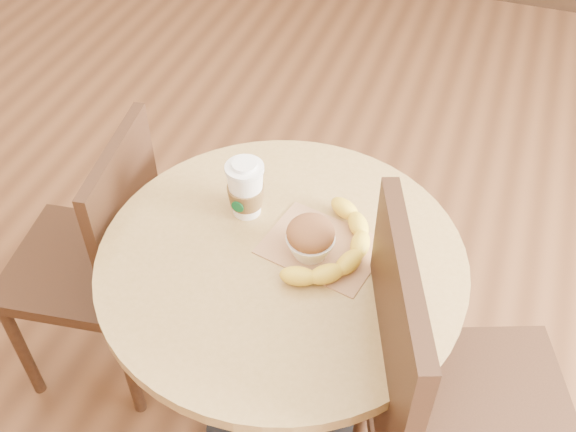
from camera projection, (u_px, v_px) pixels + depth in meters
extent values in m
cylinder|color=black|center=(283.00, 428.00, 1.93)|extent=(0.44, 0.44, 0.02)
cylinder|color=black|center=(283.00, 357.00, 1.67)|extent=(0.07, 0.07, 0.72)
cylinder|color=#A5844B|center=(282.00, 260.00, 1.42)|extent=(0.78, 0.78, 0.03)
cube|color=#341F12|center=(82.00, 265.00, 1.83)|extent=(0.43, 0.43, 0.04)
cylinder|color=#341F12|center=(69.00, 264.00, 2.11)|extent=(0.03, 0.03, 0.42)
cylinder|color=#341F12|center=(21.00, 349.00, 1.89)|extent=(0.03, 0.03, 0.42)
cylinder|color=#341F12|center=(167.00, 280.00, 2.06)|extent=(0.03, 0.03, 0.42)
cylinder|color=#341F12|center=(129.00, 368.00, 1.84)|extent=(0.03, 0.03, 0.42)
cube|color=#341F12|center=(126.00, 212.00, 1.64)|extent=(0.08, 0.36, 0.39)
cube|color=#341F12|center=(470.00, 418.00, 1.43)|extent=(0.56, 0.56, 0.04)
cylinder|color=#341F12|center=(508.00, 398.00, 1.74)|extent=(0.04, 0.04, 0.49)
cylinder|color=#341F12|center=(365.00, 401.00, 1.73)|extent=(0.04, 0.04, 0.49)
cube|color=#341F12|center=(392.00, 346.00, 1.23)|extent=(0.18, 0.40, 0.46)
cube|color=#A67650|center=(322.00, 247.00, 1.43)|extent=(0.27, 0.23, 0.00)
cylinder|color=white|center=(244.00, 168.00, 1.42)|extent=(0.08, 0.08, 0.01)
cylinder|color=white|center=(244.00, 165.00, 1.41)|extent=(0.05, 0.05, 0.01)
cylinder|color=#085126|center=(238.00, 207.00, 1.45)|extent=(0.03, 0.00, 0.03)
ellipsoid|color=brown|center=(311.00, 233.00, 1.37)|extent=(0.10, 0.10, 0.07)
ellipsoid|color=beige|center=(311.00, 226.00, 1.36)|extent=(0.04, 0.04, 0.02)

